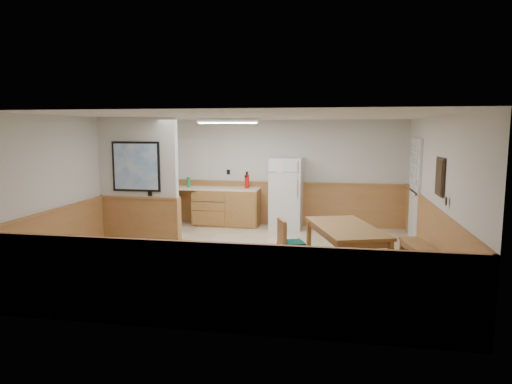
% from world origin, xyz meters
% --- Properties ---
extents(ground, '(6.00, 6.00, 0.00)m').
position_xyz_m(ground, '(0.00, 0.00, 0.00)').
color(ground, '#C0AC8A').
rests_on(ground, ground).
extents(ceiling, '(6.00, 6.00, 0.02)m').
position_xyz_m(ceiling, '(0.00, 0.00, 2.50)').
color(ceiling, silver).
rests_on(ceiling, back_wall).
extents(back_wall, '(6.00, 0.02, 2.50)m').
position_xyz_m(back_wall, '(0.00, 3.00, 1.25)').
color(back_wall, silver).
rests_on(back_wall, ground).
extents(right_wall, '(0.02, 6.00, 2.50)m').
position_xyz_m(right_wall, '(3.00, 0.00, 1.25)').
color(right_wall, silver).
rests_on(right_wall, ground).
extents(left_wall, '(0.02, 6.00, 2.50)m').
position_xyz_m(left_wall, '(-3.00, 0.00, 1.25)').
color(left_wall, silver).
rests_on(left_wall, ground).
extents(wainscot_back, '(6.00, 0.04, 1.00)m').
position_xyz_m(wainscot_back, '(0.00, 2.98, 0.50)').
color(wainscot_back, '#B77049').
rests_on(wainscot_back, ground).
extents(wainscot_right, '(0.04, 6.00, 1.00)m').
position_xyz_m(wainscot_right, '(2.98, 0.00, 0.50)').
color(wainscot_right, '#B77049').
rests_on(wainscot_right, ground).
extents(wainscot_left, '(0.04, 6.00, 1.00)m').
position_xyz_m(wainscot_left, '(-2.98, 0.00, 0.50)').
color(wainscot_left, '#B77049').
rests_on(wainscot_left, ground).
extents(partition_wall, '(1.50, 0.20, 2.50)m').
position_xyz_m(partition_wall, '(-2.25, 0.19, 1.23)').
color(partition_wall, silver).
rests_on(partition_wall, ground).
extents(kitchen_counter, '(2.20, 0.61, 1.00)m').
position_xyz_m(kitchen_counter, '(-1.21, 2.68, 0.46)').
color(kitchen_counter, olive).
rests_on(kitchen_counter, ground).
extents(exterior_door, '(0.07, 1.02, 2.15)m').
position_xyz_m(exterior_door, '(2.96, 1.90, 1.05)').
color(exterior_door, silver).
rests_on(exterior_door, ground).
extents(kitchen_window, '(0.80, 0.04, 1.00)m').
position_xyz_m(kitchen_window, '(-2.10, 2.98, 1.55)').
color(kitchen_window, silver).
rests_on(kitchen_window, back_wall).
extents(wall_painting, '(0.04, 0.50, 0.60)m').
position_xyz_m(wall_painting, '(2.97, -0.30, 1.55)').
color(wall_painting, '#322214').
rests_on(wall_painting, right_wall).
extents(fluorescent_fixture, '(1.20, 0.30, 0.09)m').
position_xyz_m(fluorescent_fixture, '(-0.80, 1.30, 2.45)').
color(fluorescent_fixture, silver).
rests_on(fluorescent_fixture, ceiling).
extents(refrigerator, '(0.74, 0.73, 1.63)m').
position_xyz_m(refrigerator, '(0.25, 2.63, 0.82)').
color(refrigerator, silver).
rests_on(refrigerator, ground).
extents(dining_table, '(1.39, 1.95, 0.75)m').
position_xyz_m(dining_table, '(1.55, -0.50, 0.66)').
color(dining_table, '#A97E3E').
rests_on(dining_table, ground).
extents(dining_bench, '(0.57, 1.56, 0.45)m').
position_xyz_m(dining_bench, '(2.75, -0.48, 0.34)').
color(dining_bench, '#A97E3E').
rests_on(dining_bench, ground).
extents(dining_chair, '(0.66, 0.55, 0.85)m').
position_xyz_m(dining_chair, '(0.62, -0.60, 0.50)').
color(dining_chair, '#A97E3E').
rests_on(dining_chair, ground).
extents(fire_extinguisher, '(0.13, 0.13, 0.40)m').
position_xyz_m(fire_extinguisher, '(-0.69, 2.70, 1.07)').
color(fire_extinguisher, red).
rests_on(fire_extinguisher, kitchen_counter).
extents(soap_bottle, '(0.09, 0.09, 0.25)m').
position_xyz_m(soap_bottle, '(-2.11, 2.67, 1.02)').
color(soap_bottle, '#198A3B').
rests_on(soap_bottle, kitchen_counter).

